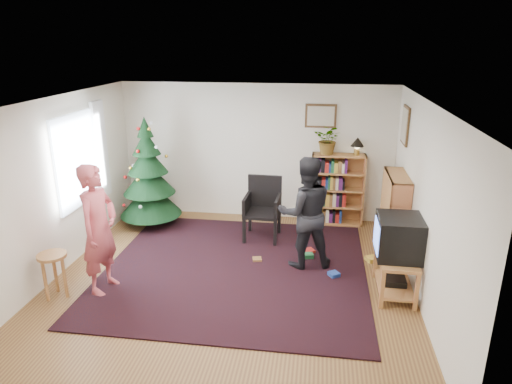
# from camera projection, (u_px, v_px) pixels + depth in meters

# --- Properties ---
(floor) EXTENTS (5.00, 5.00, 0.00)m
(floor) POSITION_uv_depth(u_px,v_px,m) (232.00, 279.00, 6.48)
(floor) COLOR brown
(floor) RESTS_ON ground
(ceiling) EXTENTS (5.00, 5.00, 0.00)m
(ceiling) POSITION_uv_depth(u_px,v_px,m) (228.00, 102.00, 5.68)
(ceiling) COLOR white
(ceiling) RESTS_ON wall_back
(wall_back) EXTENTS (5.00, 0.02, 2.50)m
(wall_back) POSITION_uv_depth(u_px,v_px,m) (256.00, 152.00, 8.42)
(wall_back) COLOR silver
(wall_back) RESTS_ON floor
(wall_front) EXTENTS (5.00, 0.02, 2.50)m
(wall_front) POSITION_uv_depth(u_px,v_px,m) (171.00, 296.00, 3.73)
(wall_front) COLOR silver
(wall_front) RESTS_ON floor
(wall_left) EXTENTS (0.02, 5.00, 2.50)m
(wall_left) POSITION_uv_depth(u_px,v_px,m) (56.00, 188.00, 6.41)
(wall_left) COLOR silver
(wall_left) RESTS_ON floor
(wall_right) EXTENTS (0.02, 5.00, 2.50)m
(wall_right) POSITION_uv_depth(u_px,v_px,m) (425.00, 205.00, 5.74)
(wall_right) COLOR silver
(wall_right) RESTS_ON floor
(rug) EXTENTS (3.80, 3.60, 0.02)m
(rug) POSITION_uv_depth(u_px,v_px,m) (236.00, 269.00, 6.75)
(rug) COLOR black
(rug) RESTS_ON floor
(window_pane) EXTENTS (0.04, 1.20, 1.40)m
(window_pane) POSITION_uv_depth(u_px,v_px,m) (77.00, 160.00, 6.89)
(window_pane) COLOR silver
(window_pane) RESTS_ON wall_left
(curtain) EXTENTS (0.06, 0.35, 1.60)m
(curtain) POSITION_uv_depth(u_px,v_px,m) (101.00, 150.00, 7.54)
(curtain) COLOR silver
(curtain) RESTS_ON wall_left
(picture_back) EXTENTS (0.55, 0.03, 0.42)m
(picture_back) POSITION_uv_depth(u_px,v_px,m) (321.00, 116.00, 8.02)
(picture_back) COLOR #4C3319
(picture_back) RESTS_ON wall_back
(picture_right) EXTENTS (0.03, 0.50, 0.60)m
(picture_right) POSITION_uv_depth(u_px,v_px,m) (405.00, 125.00, 7.16)
(picture_right) COLOR #4C3319
(picture_right) RESTS_ON wall_right
(christmas_tree) EXTENTS (1.10, 1.10, 1.99)m
(christmas_tree) POSITION_uv_depth(u_px,v_px,m) (149.00, 182.00, 8.11)
(christmas_tree) COLOR #3F2816
(christmas_tree) RESTS_ON rug
(bookshelf_back) EXTENTS (0.95, 0.30, 1.30)m
(bookshelf_back) POSITION_uv_depth(u_px,v_px,m) (337.00, 189.00, 8.26)
(bookshelf_back) COLOR #BC6D43
(bookshelf_back) RESTS_ON floor
(bookshelf_right) EXTENTS (0.30, 0.95, 1.30)m
(bookshelf_right) POSITION_uv_depth(u_px,v_px,m) (394.00, 214.00, 7.05)
(bookshelf_right) COLOR #BC6D43
(bookshelf_right) RESTS_ON floor
(tv_stand) EXTENTS (0.48, 0.86, 0.55)m
(tv_stand) POSITION_uv_depth(u_px,v_px,m) (395.00, 271.00, 6.04)
(tv_stand) COLOR #BC6D43
(tv_stand) RESTS_ON floor
(crt_tv) EXTENTS (0.57, 0.61, 0.54)m
(crt_tv) POSITION_uv_depth(u_px,v_px,m) (399.00, 237.00, 5.88)
(crt_tv) COLOR black
(crt_tv) RESTS_ON tv_stand
(armchair) EXTENTS (0.60, 0.60, 1.05)m
(armchair) POSITION_uv_depth(u_px,v_px,m) (263.00, 205.00, 7.71)
(armchair) COLOR black
(armchair) RESTS_ON rug
(stool) EXTENTS (0.37, 0.37, 0.62)m
(stool) POSITION_uv_depth(u_px,v_px,m) (53.00, 264.00, 5.90)
(stool) COLOR #BC6D43
(stool) RESTS_ON floor
(person_standing) EXTENTS (0.51, 0.70, 1.76)m
(person_standing) POSITION_uv_depth(u_px,v_px,m) (99.00, 229.00, 5.95)
(person_standing) COLOR #BD4B53
(person_standing) RESTS_ON rug
(person_by_chair) EXTENTS (0.95, 0.82, 1.68)m
(person_by_chair) POSITION_uv_depth(u_px,v_px,m) (305.00, 213.00, 6.62)
(person_by_chair) COLOR black
(person_by_chair) RESTS_ON rug
(potted_plant) EXTENTS (0.58, 0.54, 0.52)m
(potted_plant) POSITION_uv_depth(u_px,v_px,m) (329.00, 140.00, 8.00)
(potted_plant) COLOR gray
(potted_plant) RESTS_ON bookshelf_back
(table_lamp) EXTENTS (0.24, 0.24, 0.31)m
(table_lamp) POSITION_uv_depth(u_px,v_px,m) (357.00, 143.00, 7.95)
(table_lamp) COLOR #A57F33
(table_lamp) RESTS_ON bookshelf_back
(floor_clutter) EXTENTS (1.96, 0.95, 0.08)m
(floor_clutter) POSITION_uv_depth(u_px,v_px,m) (316.00, 259.00, 6.97)
(floor_clutter) COLOR #A51E19
(floor_clutter) RESTS_ON rug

